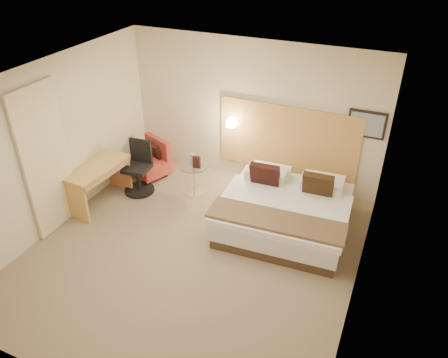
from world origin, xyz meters
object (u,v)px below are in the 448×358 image
at_px(bed, 285,211).
at_px(desk, 98,174).
at_px(desk_chair, 139,171).
at_px(lounge_chair, 151,161).
at_px(side_table, 194,178).

xyz_separation_m(bed, desk, (-3.21, -0.65, 0.28)).
relative_size(desk, desk_chair, 1.28).
bearing_deg(lounge_chair, bed, -11.17).
bearing_deg(side_table, desk, -144.79).
distance_m(bed, desk_chair, 2.81).
distance_m(bed, desk, 3.29).
bearing_deg(bed, desk, -168.56).
distance_m(lounge_chair, side_table, 1.12).
bearing_deg(side_table, bed, -9.86).
bearing_deg(desk_chair, side_table, 18.48).
height_order(bed, desk, bed).
bearing_deg(lounge_chair, desk_chair, -78.84).
height_order(bed, desk_chair, desk_chair).
xyz_separation_m(lounge_chair, desk, (-0.29, -1.23, 0.31)).
height_order(desk, desk_chair, desk_chair).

